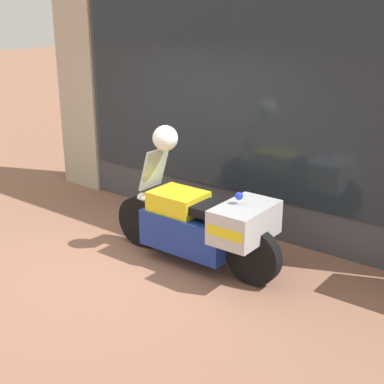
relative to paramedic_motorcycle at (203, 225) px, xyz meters
name	(u,v)px	position (x,y,z in m)	size (l,w,h in m)	color
ground_plane	(117,265)	(-0.82, -0.61, -0.53)	(60.00, 60.00, 0.00)	#8E604C
shop_building	(194,87)	(-1.21, 1.39, 1.32)	(6.05, 0.55, 3.67)	#424247
window_display	(235,190)	(-0.48, 1.42, -0.07)	(4.78, 0.30, 1.91)	slate
paramedic_motorcycle	(203,225)	(0.00, 0.00, 0.00)	(2.32, 0.80, 1.32)	black
white_helmet	(165,138)	(-0.55, 0.00, 0.95)	(0.30, 0.30, 0.30)	white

